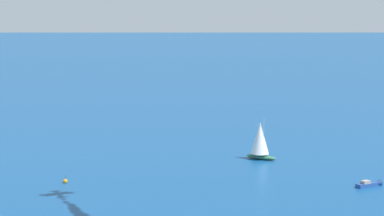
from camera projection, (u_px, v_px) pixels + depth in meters
name	position (u px, v px, depth m)	size (l,w,h in m)	color
sailboat_trailing	(260.00, 140.00, 213.46)	(6.39, 9.36, 11.67)	#33704C
motorboat_mid_cluster	(370.00, 184.00, 183.12)	(5.96, 6.41, 2.02)	#23478C
marker_buoy	(65.00, 181.00, 186.71)	(1.10, 1.10, 2.10)	orange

